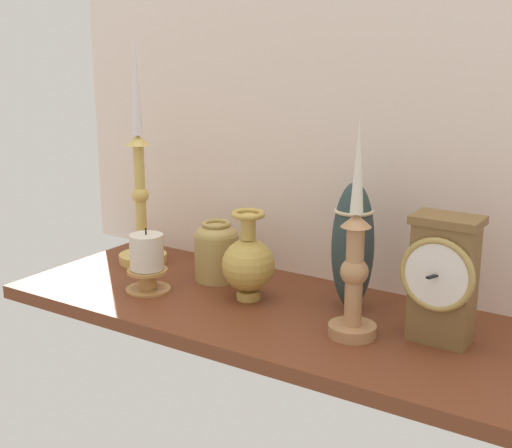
# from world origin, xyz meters

# --- Properties ---
(ground_plane) EXTENTS (1.00, 0.36, 0.02)m
(ground_plane) POSITION_xyz_m (0.00, 0.00, -0.01)
(ground_plane) COLOR brown
(back_wall) EXTENTS (1.20, 0.02, 0.65)m
(back_wall) POSITION_xyz_m (0.00, 0.18, 0.33)
(back_wall) COLOR silver
(back_wall) RESTS_ON ground_plane
(mantel_clock) EXTENTS (0.11, 0.09, 0.19)m
(mantel_clock) POSITION_xyz_m (0.25, 0.02, 0.10)
(mantel_clock) COLOR brown
(mantel_clock) RESTS_ON ground_plane
(candlestick_tall_left) EXTENTS (0.10, 0.10, 0.48)m
(candlestick_tall_left) POSITION_xyz_m (-0.38, 0.07, 0.15)
(candlestick_tall_left) COLOR #D3B359
(candlestick_tall_left) RESTS_ON ground_plane
(candlestick_tall_center) EXTENTS (0.07, 0.07, 0.34)m
(candlestick_tall_center) POSITION_xyz_m (0.13, -0.03, 0.11)
(candlestick_tall_center) COLOR #B17C51
(candlestick_tall_center) RESTS_ON ground_plane
(brass_vase_bulbous) EXTENTS (0.09, 0.09, 0.16)m
(brass_vase_bulbous) POSITION_xyz_m (-0.09, 0.01, 0.07)
(brass_vase_bulbous) COLOR gold
(brass_vase_bulbous) RESTS_ON ground_plane
(brass_vase_jar) EXTENTS (0.08, 0.08, 0.11)m
(brass_vase_jar) POSITION_xyz_m (-0.19, 0.06, 0.06)
(brass_vase_jar) COLOR tan
(brass_vase_jar) RESTS_ON ground_plane
(pillar_candle_front) EXTENTS (0.08, 0.08, 0.12)m
(pillar_candle_front) POSITION_xyz_m (-0.26, -0.05, 0.05)
(pillar_candle_front) COLOR #B68348
(pillar_candle_front) RESTS_ON ground_plane
(tall_ceramic_vase) EXTENTS (0.07, 0.07, 0.22)m
(tall_ceramic_vase) POSITION_xyz_m (0.08, 0.07, 0.11)
(tall_ceramic_vase) COLOR #2A3A3A
(tall_ceramic_vase) RESTS_ON ground_plane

